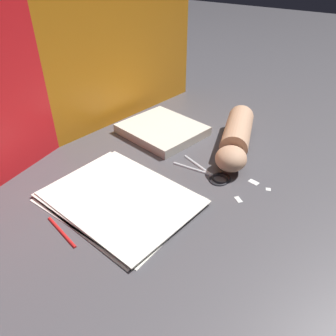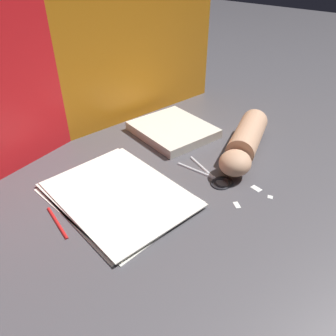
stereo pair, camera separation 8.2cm
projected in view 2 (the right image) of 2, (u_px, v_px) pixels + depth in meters
ground_plane at (167, 180)px, 0.88m from camera, size 6.00×6.00×0.00m
backdrop_panel_left at (12, 83)px, 0.83m from camera, size 0.62×0.13×0.46m
backdrop_panel_center at (125, 43)px, 1.05m from camera, size 0.76×0.09×0.53m
paper_stack at (118, 195)px, 0.82m from camera, size 0.30×0.38×0.01m
book_closed at (173, 130)px, 1.09m from camera, size 0.25×0.28×0.03m
scissors at (214, 177)px, 0.88m from camera, size 0.09×0.18×0.01m
hand_forearm at (245, 142)px, 0.97m from camera, size 0.34×0.19×0.08m
paper_scrap_near at (270, 197)px, 0.82m from camera, size 0.02×0.02×0.00m
paper_scrap_mid at (256, 188)px, 0.85m from camera, size 0.02×0.03×0.00m
paper_scrap_far at (237, 205)px, 0.79m from camera, size 0.02×0.03×0.00m
pen at (57, 222)px, 0.74m from camera, size 0.03×0.12×0.01m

